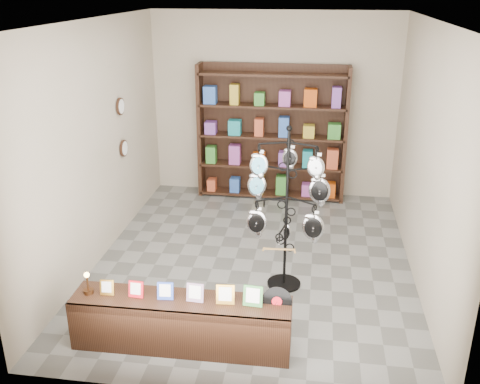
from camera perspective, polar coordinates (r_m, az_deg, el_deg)
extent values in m
plane|color=slate|center=(7.06, 1.50, -7.25)|extent=(5.00, 5.00, 0.00)
plane|color=#B2A290|center=(8.88, 3.59, 9.14)|extent=(4.00, 0.00, 4.00)
plane|color=#B2A290|center=(4.17, -2.50, -5.52)|extent=(4.00, 0.00, 4.00)
plane|color=#B2A290|center=(6.99, -14.95, 5.03)|extent=(0.00, 5.00, 5.00)
plane|color=#B2A290|center=(6.56, 19.28, 3.48)|extent=(0.00, 5.00, 5.00)
plane|color=white|center=(6.20, 1.78, 17.84)|extent=(5.00, 5.00, 0.00)
cylinder|color=black|center=(6.55, 4.70, -9.68)|extent=(0.41, 0.41, 0.03)
cylinder|color=black|center=(6.11, 4.96, -2.09)|extent=(0.03, 0.03, 1.91)
sphere|color=black|center=(5.79, 5.27, 6.78)|extent=(0.06, 0.06, 0.06)
ellipsoid|color=silver|center=(6.44, 5.01, -4.29)|extent=(0.10, 0.03, 0.20)
cube|color=#A37E43|center=(6.02, 4.19, -6.10)|extent=(0.36, 0.04, 0.04)
cube|color=black|center=(5.45, -6.24, -13.70)|extent=(2.16, 0.47, 0.53)
cube|color=gold|center=(5.47, -14.00, -9.86)|extent=(0.14, 0.05, 0.16)
cube|color=red|center=(5.37, -11.03, -10.14)|extent=(0.15, 0.05, 0.17)
cube|color=#263FA5|center=(5.29, -7.97, -10.41)|extent=(0.16, 0.06, 0.18)
cube|color=#E54C33|center=(5.22, -4.81, -10.65)|extent=(0.17, 0.06, 0.19)
cube|color=gold|center=(5.17, -1.57, -10.87)|extent=(0.18, 0.06, 0.20)
cube|color=#337233|center=(5.14, 1.39, -11.03)|extent=(0.19, 0.06, 0.20)
cylinder|color=black|center=(5.21, 3.96, -11.57)|extent=(0.29, 0.07, 0.29)
cylinder|color=red|center=(5.20, 3.95, -11.59)|extent=(0.10, 0.03, 0.10)
cylinder|color=#442713|center=(5.57, -15.85, -10.15)|extent=(0.10, 0.10, 0.04)
cylinder|color=#442713|center=(5.53, -15.94, -9.37)|extent=(0.02, 0.02, 0.14)
sphere|color=#FFBF59|center=(5.48, -16.04, -8.49)|extent=(0.05, 0.05, 0.05)
cube|color=black|center=(8.92, 3.49, 6.55)|extent=(2.40, 0.04, 2.20)
cube|color=black|center=(8.94, -4.20, 6.57)|extent=(0.06, 0.36, 2.20)
cube|color=black|center=(8.75, 11.16, 5.88)|extent=(0.06, 0.36, 2.20)
cube|color=black|center=(9.10, 3.26, -0.11)|extent=(2.36, 0.36, 0.04)
cube|color=black|center=(8.92, 3.32, 2.87)|extent=(2.36, 0.36, 0.03)
cube|color=black|center=(8.78, 3.39, 5.97)|extent=(2.36, 0.36, 0.04)
cube|color=black|center=(8.66, 3.46, 9.16)|extent=(2.36, 0.36, 0.04)
cube|color=black|center=(8.57, 3.54, 12.43)|extent=(2.36, 0.36, 0.04)
cylinder|color=black|center=(7.62, -12.65, 8.90)|extent=(0.03, 0.24, 0.24)
cylinder|color=black|center=(7.77, -12.29, 4.59)|extent=(0.03, 0.24, 0.24)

